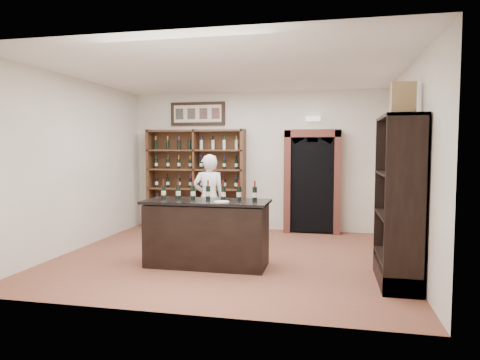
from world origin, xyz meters
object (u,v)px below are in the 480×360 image
at_px(counter_bottle_0, 164,192).
at_px(shopkeeper, 209,198).
at_px(wine_shelf, 196,179).
at_px(side_cabinet, 400,227).
at_px(wine_crate, 403,99).
at_px(tasting_counter, 207,234).

distance_m(counter_bottle_0, shopkeeper, 1.62).
bearing_deg(wine_shelf, side_cabinet, -40.21).
relative_size(side_cabinet, shopkeeper, 1.32).
height_order(counter_bottle_0, shopkeeper, shopkeeper).
bearing_deg(shopkeeper, counter_bottle_0, 59.74).
bearing_deg(wine_crate, counter_bottle_0, 174.24).
distance_m(tasting_counter, wine_crate, 3.34).
relative_size(tasting_counter, shopkeeper, 1.13).
distance_m(shopkeeper, wine_crate, 4.03).
xyz_separation_m(shopkeeper, wine_crate, (3.16, -1.93, 1.58)).
distance_m(tasting_counter, counter_bottle_0, 0.95).
bearing_deg(shopkeeper, wine_shelf, -83.09).
height_order(side_cabinet, shopkeeper, side_cabinet).
bearing_deg(side_cabinet, wine_crate, 114.94).
height_order(tasting_counter, wine_crate, wine_crate).
bearing_deg(counter_bottle_0, tasting_counter, -6.26).
relative_size(tasting_counter, wine_crate, 4.38).
height_order(wine_shelf, side_cabinet, same).
relative_size(side_cabinet, wine_crate, 5.13).
bearing_deg(tasting_counter, wine_crate, -6.02).
distance_m(wine_shelf, shopkeeper, 1.47).
bearing_deg(wine_crate, shopkeeper, 148.84).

